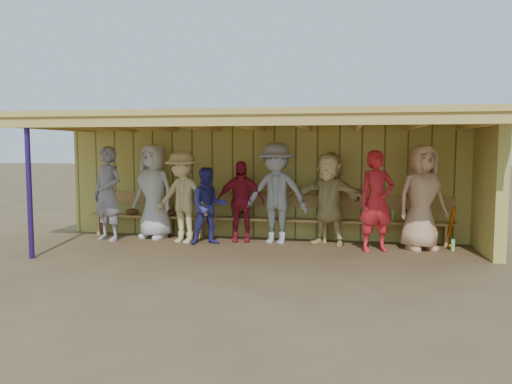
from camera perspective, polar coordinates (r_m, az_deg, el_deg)
ground at (r=9.36m, az=-0.39°, el=-6.61°), size 90.00×90.00×0.00m
player_a at (r=10.58m, az=-16.59°, el=-0.17°), size 0.82×0.69×1.93m
player_b at (r=10.62m, az=-11.59°, el=0.08°), size 1.11×0.90×1.97m
player_c at (r=9.81m, az=-5.45°, el=-1.61°), size 0.90×0.82×1.51m
player_d at (r=10.08m, az=-1.79°, el=-1.06°), size 1.00×0.53×1.63m
player_e at (r=9.86m, az=2.30°, el=-0.15°), size 1.38×0.92×1.99m
player_f at (r=9.86m, az=8.33°, el=-0.71°), size 1.76×1.13×1.82m
player_g at (r=9.32m, az=13.62°, el=-1.03°), size 0.80×0.68×1.85m
player_h at (r=9.70m, az=18.42°, el=-0.60°), size 1.13×0.96×1.96m
player_extra at (r=10.02m, az=-8.39°, el=-0.57°), size 1.33×0.98×1.83m
dugout_structure at (r=9.78m, az=2.61°, el=3.90°), size 8.80×3.20×2.50m
bench at (r=10.35m, az=0.77°, el=-2.51°), size 7.60×0.34×0.93m
dugout_equipment at (r=10.38m, az=-3.44°, el=-2.70°), size 6.71×0.62×0.80m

